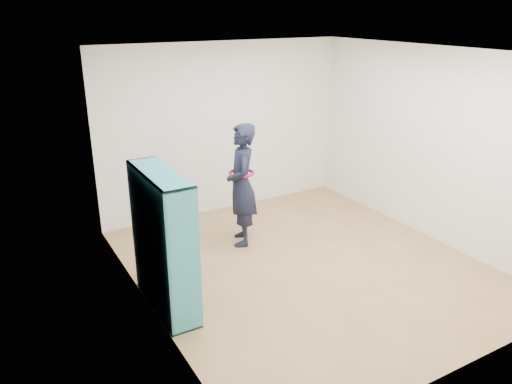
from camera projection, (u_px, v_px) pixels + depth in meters
floor at (306, 265)px, 6.28m from camera, size 4.50×4.50×0.00m
ceiling at (315, 52)px, 5.37m from camera, size 4.50×4.50×0.00m
wall_left at (144, 197)px, 4.90m from camera, size 0.02×4.50×2.60m
wall_right at (431, 145)px, 6.76m from camera, size 0.02×4.50×2.60m
wall_back at (225, 129)px, 7.66m from camera, size 4.00×0.02×2.60m
wall_front at (474, 240)px, 4.00m from camera, size 4.00×0.02×2.60m
bookshelf at (162, 244)px, 5.17m from camera, size 0.33×1.14×1.52m
person at (242, 185)px, 6.62m from camera, size 0.61×0.72×1.67m
smartphone at (230, 176)px, 6.64m from camera, size 0.04×0.08×0.12m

